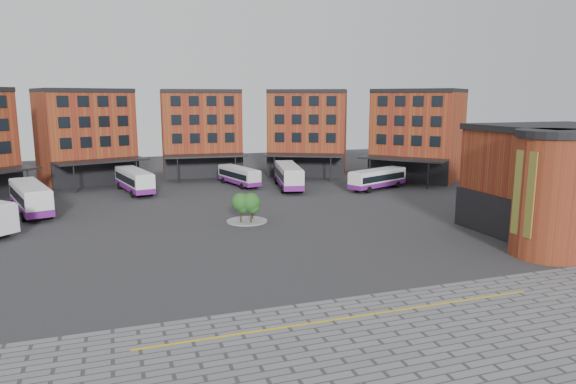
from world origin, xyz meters
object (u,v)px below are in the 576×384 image
object	(u,v)px
tree_island	(248,205)
bus_f	(378,179)
bus_b	(30,198)
bus_d	(239,176)
bus_c	(134,180)
bus_e	(288,176)

from	to	relation	value
tree_island	bus_f	bearing A→B (deg)	30.80
bus_b	bus_d	bearing A→B (deg)	6.07
bus_c	bus_d	xyz separation A→B (m)	(15.33, 0.92, -0.24)
tree_island	bus_f	world-z (taller)	tree_island
tree_island	bus_c	world-z (taller)	tree_island
bus_d	bus_e	xyz separation A→B (m)	(6.38, -4.69, 0.36)
bus_d	bus_f	distance (m)	20.84
tree_island	bus_b	size ratio (longest dim) A/B	0.35
bus_e	bus_b	bearing A→B (deg)	-157.87
bus_b	bus_e	bearing A→B (deg)	-5.30
bus_c	bus_e	world-z (taller)	bus_e
bus_d	bus_b	bearing A→B (deg)	-171.56
bus_b	bus_f	world-z (taller)	bus_b
tree_island	bus_e	xyz separation A→B (m)	(11.03, 18.82, -0.07)
bus_f	bus_e	bearing A→B (deg)	-135.89
bus_c	bus_f	bearing A→B (deg)	-27.05
bus_e	bus_f	size ratio (longest dim) A/B	1.19
tree_island	bus_d	size ratio (longest dim) A/B	0.43
tree_island	bus_b	distance (m)	25.78
bus_d	tree_island	bearing A→B (deg)	-114.91
tree_island	bus_b	world-z (taller)	bus_b
bus_b	bus_f	xyz separation A→B (m)	(45.65, 1.33, -0.29)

